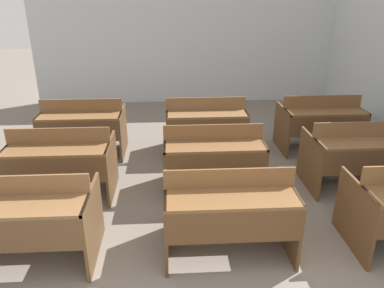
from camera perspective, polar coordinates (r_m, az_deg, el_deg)
The scene contains 10 objects.
wall_back at distance 8.08m, azimuth -0.92°, elevation 16.07°, with size 6.34×0.06×2.77m.
bench_front_left at distance 3.62m, azimuth -24.03°, elevation -10.21°, with size 1.16×0.75×0.85m.
bench_front_center at distance 3.44m, azimuth 5.59°, elevation -9.93°, with size 1.16×0.75×0.85m.
bench_second_left at distance 4.59m, azimuth -19.32°, elevation -2.48°, with size 1.16×0.75×0.85m.
bench_second_center at distance 4.44m, azimuth 3.21°, elevation -1.98°, with size 1.16×0.75×0.85m.
bench_second_right at distance 4.94m, azimuth 23.95°, elevation -1.39°, with size 1.16×0.75×0.85m.
bench_third_left at distance 5.66m, azimuth -16.28°, elevation 2.62°, with size 1.16×0.75×0.85m.
bench_third_center at distance 5.53m, azimuth 2.09°, elevation 3.04°, with size 1.16×0.75×0.85m.
bench_third_right at distance 5.95m, azimuth 18.97°, elevation 3.22°, with size 1.16×0.75×0.85m.
wastepaper_bin at distance 6.95m, azimuth 23.52°, elevation 2.95°, with size 0.26×0.26×0.37m.
Camera 1 is at (-0.36, -1.31, 2.29)m, focal length 35.00 mm.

